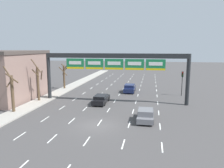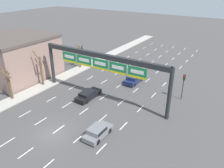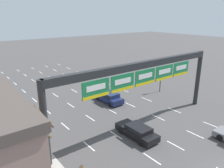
{
  "view_description": "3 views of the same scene",
  "coord_description": "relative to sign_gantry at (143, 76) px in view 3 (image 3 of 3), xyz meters",
  "views": [
    {
      "loc": [
        5.54,
        -21.71,
        8.3
      ],
      "look_at": [
        -0.27,
        10.11,
        2.87
      ],
      "focal_mm": 35.0,
      "sensor_mm": 36.0,
      "label": 1
    },
    {
      "loc": [
        17.77,
        -14.41,
        16.98
      ],
      "look_at": [
        0.23,
        13.24,
        1.53
      ],
      "focal_mm": 35.0,
      "sensor_mm": 36.0,
      "label": 2
    },
    {
      "loc": [
        -15.92,
        -4.54,
        11.93
      ],
      "look_at": [
        0.17,
        16.09,
        3.62
      ],
      "focal_mm": 35.0,
      "sensor_mm": 36.0,
      "label": 3
    }
  ],
  "objects": [
    {
      "name": "traffic_light_near_gantry",
      "position": [
        10.79,
        6.43,
        -2.89
      ],
      "size": [
        0.3,
        0.35,
        4.22
      ],
      "color": "black",
      "rests_on": "ground_plane"
    },
    {
      "name": "sign_gantry",
      "position": [
        0.0,
        0.0,
        0.0
      ],
      "size": [
        21.96,
        0.7,
        7.43
      ],
      "color": "#232628",
      "rests_on": "ground_plane"
    },
    {
      "name": "lane_dashes",
      "position": [
        0.0,
        2.87,
        -5.92
      ],
      "size": [
        13.32,
        67.0,
        0.01
      ],
      "color": "white",
      "rests_on": "ground_plane"
    },
    {
      "name": "tree_bare_second",
      "position": [
        -11.74,
        8.75,
        -3.04
      ],
      "size": [
        1.64,
        1.91,
        5.02
      ],
      "color": "brown",
      "rests_on": "sidewalk_left"
    },
    {
      "name": "car_black",
      "position": [
        -1.82,
        -1.25,
        -5.22
      ],
      "size": [
        1.85,
        4.79,
        1.29
      ],
      "color": "black",
      "rests_on": "ground_plane"
    },
    {
      "name": "tree_bare_closest",
      "position": [
        -11.63,
        -1.76,
        -2.8
      ],
      "size": [
        1.56,
        1.79,
        6.48
      ],
      "color": "brown",
      "rests_on": "sidewalk_left"
    },
    {
      "name": "car_navy",
      "position": [
        1.58,
        7.93,
        -5.13
      ],
      "size": [
        1.95,
        4.64,
        1.48
      ],
      "color": "#19234C",
      "rests_on": "ground_plane"
    }
  ]
}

